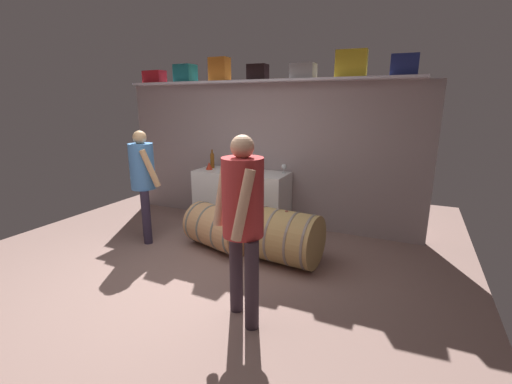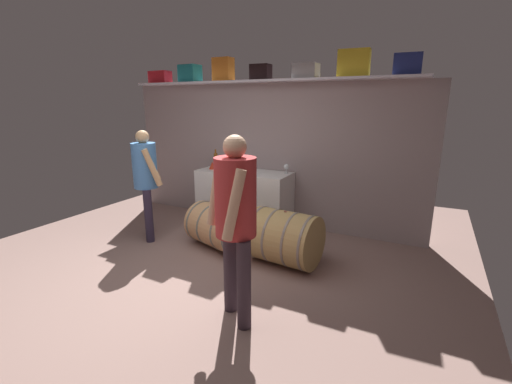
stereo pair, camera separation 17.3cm
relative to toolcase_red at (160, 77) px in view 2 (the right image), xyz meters
The scene contains 19 objects.
ground_plane 3.43m from the toolcase_red, 39.14° to the right, with size 6.12×7.82×0.02m, color gray.
back_wall_panel 2.31m from the toolcase_red, ahead, with size 4.92×0.10×2.20m, color gray.
high_shelf_board 1.95m from the toolcase_red, ahead, with size 4.53×0.40×0.03m, color silver.
toolcase_red is the anchor object (origin of this frame).
toolcase_teal 0.64m from the toolcase_red, ahead, with size 0.31×0.25×0.27m, color teal.
toolcase_orange 1.28m from the toolcase_red, ahead, with size 0.30×0.19×0.35m, color orange.
toolcase_black 1.92m from the toolcase_red, ahead, with size 0.28×0.21×0.22m, color black.
toolcase_grey 2.62m from the toolcase_red, ahead, with size 0.33×0.25×0.20m, color gray.
toolcase_yellow 3.27m from the toolcase_red, ahead, with size 0.40×0.18×0.34m, color yellow.
toolcase_navy 3.91m from the toolcase_red, ahead, with size 0.32×0.19×0.26m, color navy.
work_cabinet 2.58m from the toolcase_red, ahead, with size 1.46×0.60×0.88m, color white.
wine_bottle_amber 1.77m from the toolcase_red, ahead, with size 0.07×0.07×0.30m.
wine_glass 2.74m from the toolcase_red, ahead, with size 0.08×0.08×0.14m.
red_funnel 1.86m from the toolcase_red, 12.77° to the right, with size 0.11×0.11×0.12m, color red.
wine_barrel_near 2.99m from the toolcase_red, 30.93° to the right, with size 1.00×0.79×0.58m.
wine_barrel_far 3.66m from the toolcase_red, 22.53° to the right, with size 0.85×0.73×0.67m.
tasting_cup 2.80m from the toolcase_red, 30.56° to the right, with size 0.06×0.06×0.06m, color red.
winemaker_pouring 2.05m from the toolcase_red, 58.82° to the right, with size 0.49×0.49×1.55m.
visitor_tasting 3.97m from the toolcase_red, 39.99° to the right, with size 0.51×0.49×1.66m.
Camera 2 is at (2.33, -2.63, 1.90)m, focal length 24.23 mm.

